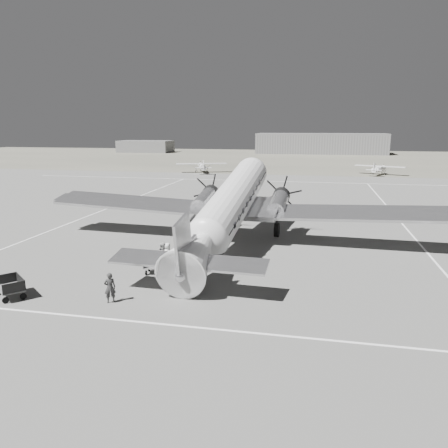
{
  "coord_description": "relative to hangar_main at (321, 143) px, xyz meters",
  "views": [
    {
      "loc": [
        4.08,
        -31.2,
        8.67
      ],
      "look_at": [
        -1.94,
        -2.77,
        2.2
      ],
      "focal_mm": 35.0,
      "sensor_mm": 36.0,
      "label": 1
    }
  ],
  "objects": [
    {
      "name": "ground_crew",
      "position": [
        -10.81,
        -132.15,
        -2.51
      ],
      "size": [
        0.69,
        0.61,
        1.57
      ],
      "primitive_type": "imported",
      "rotation": [
        0.0,
        0.0,
        3.66
      ],
      "color": "#282828",
      "rests_on": "ground"
    },
    {
      "name": "shed_secondary",
      "position": [
        -60.0,
        -5.0,
        -1.3
      ],
      "size": [
        18.0,
        10.0,
        4.0
      ],
      "primitive_type": "cube",
      "color": "#5F5F5F",
      "rests_on": "ground"
    },
    {
      "name": "hangar_main",
      "position": [
        0.0,
        0.0,
        0.0
      ],
      "size": [
        42.0,
        14.0,
        6.6
      ],
      "color": "slate",
      "rests_on": "ground"
    },
    {
      "name": "ramp_agent",
      "position": [
        -10.03,
        -126.44,
        -2.46
      ],
      "size": [
        0.65,
        0.83,
        1.68
      ],
      "primitive_type": "imported",
      "rotation": [
        0.0,
        0.0,
        1.55
      ],
      "color": "#ACACA9",
      "rests_on": "ground"
    },
    {
      "name": "baggage_cart_near",
      "position": [
        -10.07,
        -127.44,
        -2.85
      ],
      "size": [
        1.71,
        1.31,
        0.9
      ],
      "primitive_type": null,
      "rotation": [
        0.0,
        0.0,
        0.12
      ],
      "color": "#5F5F5F",
      "rests_on": "ground"
    },
    {
      "name": "grass_infield",
      "position": [
        -5.0,
        -25.0,
        -3.3
      ],
      "size": [
        260.0,
        90.0,
        0.01
      ],
      "primitive_type": "cube",
      "color": "#696658",
      "rests_on": "ground"
    },
    {
      "name": "taxi_line_near",
      "position": [
        -5.0,
        -134.0,
        -3.29
      ],
      "size": [
        60.0,
        0.15,
        0.01
      ],
      "primitive_type": "cube",
      "color": "white",
      "rests_on": "ground"
    },
    {
      "name": "taxi_line_left",
      "position": [
        -23.0,
        -110.0,
        -3.29
      ],
      "size": [
        0.15,
        60.0,
        0.01
      ],
      "primitive_type": "cube",
      "color": "white",
      "rests_on": "ground"
    },
    {
      "name": "ground",
      "position": [
        -5.0,
        -120.0,
        -3.3
      ],
      "size": [
        260.0,
        260.0,
        0.0
      ],
      "primitive_type": "plane",
      "color": "slate",
      "rests_on": "ground"
    },
    {
      "name": "passenger",
      "position": [
        -9.99,
        -125.76,
        -2.56
      ],
      "size": [
        0.5,
        0.74,
        1.47
      ],
      "primitive_type": "imported",
      "rotation": [
        0.0,
        0.0,
        1.62
      ],
      "color": "silver",
      "rests_on": "ground"
    },
    {
      "name": "light_plane_right",
      "position": [
        10.42,
        -66.22,
        -2.35
      ],
      "size": [
        11.28,
        10.33,
        1.9
      ],
      "primitive_type": null,
      "rotation": [
        0.0,
        0.0,
        -0.38
      ],
      "color": "silver",
      "rests_on": "ground"
    },
    {
      "name": "dc3_airliner",
      "position": [
        -6.94,
        -120.77,
        -0.32
      ],
      "size": [
        32.19,
        23.08,
        5.95
      ],
      "primitive_type": null,
      "rotation": [
        0.0,
        0.0,
        -0.05
      ],
      "color": "silver",
      "rests_on": "ground"
    },
    {
      "name": "baggage_cart_far",
      "position": [
        -16.2,
        -132.6,
        -2.77
      ],
      "size": [
        2.29,
        2.22,
        1.06
      ],
      "primitive_type": null,
      "rotation": [
        0.0,
        0.0,
        -0.7
      ],
      "color": "#5F5F5F",
      "rests_on": "ground"
    },
    {
      "name": "light_plane_left",
      "position": [
        -22.69,
        -69.14,
        -2.27
      ],
      "size": [
        12.06,
        10.92,
        2.06
      ],
      "primitive_type": null,
      "rotation": [
        0.0,
        0.0,
        0.34
      ],
      "color": "silver",
      "rests_on": "ground"
    },
    {
      "name": "taxi_line_right",
      "position": [
        7.0,
        -120.0,
        -3.29
      ],
      "size": [
        0.15,
        80.0,
        0.01
      ],
      "primitive_type": "cube",
      "color": "white",
      "rests_on": "ground"
    },
    {
      "name": "taxi_line_horizon",
      "position": [
        -5.0,
        -80.0,
        -3.29
      ],
      "size": [
        90.0,
        0.15,
        0.01
      ],
      "primitive_type": "cube",
      "color": "white",
      "rests_on": "ground"
    }
  ]
}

